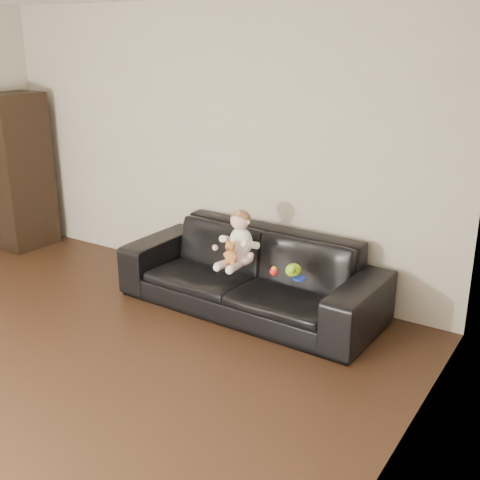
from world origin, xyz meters
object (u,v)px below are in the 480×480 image
Objects in this scene: baby at (239,242)px; toy_blue_disc at (299,278)px; sofa at (250,273)px; toy_green at (293,270)px; toy_rattle at (274,272)px; cabinet at (20,172)px; teddy_bear at (231,253)px.

baby is 0.61m from toy_blue_disc.
sofa reaches higher than toy_green.
toy_rattle is at bearing -151.96° from toy_green.
cabinet is at bearing 175.79° from toy_rattle.
cabinet reaches higher than sofa.
cabinet is 11.29× the size of toy_green.
baby is at bearing 172.48° from toy_rattle.
sofa reaches higher than toy_blue_disc.
baby is at bearing 179.22° from toy_blue_disc.
toy_rattle is 0.66× the size of toy_blue_disc.
toy_rattle is (0.33, -0.17, 0.14)m from sofa.
baby is 3.14× the size of toy_green.
toy_rattle is at bearing -1.60° from cabinet.
cabinet is 3.60× the size of baby.
toy_green is at bearing 28.04° from toy_rattle.
toy_blue_disc is (0.54, -0.13, 0.11)m from sofa.
toy_green is (0.50, 0.03, -0.16)m from baby.
toy_blue_disc is at bearing 22.61° from teddy_bear.
toy_green reaches higher than toy_blue_disc.
teddy_bear is at bearing -166.35° from toy_blue_disc.
cabinet is 24.74× the size of toy_rattle.
toy_rattle is at bearing 24.03° from teddy_bear.
baby reaches higher than sofa.
cabinet reaches higher than teddy_bear.
toy_green is at bearing -0.24° from cabinet.
teddy_bear reaches higher than toy_blue_disc.
toy_rattle reaches higher than toy_blue_disc.
toy_rattle is 0.21m from toy_blue_disc.
baby reaches higher than teddy_bear.
sofa is 4.88× the size of baby.
teddy_bear is at bearing -3.90° from cabinet.
teddy_bear reaches higher than toy_green.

